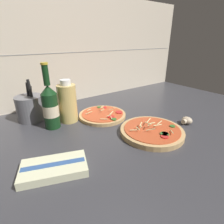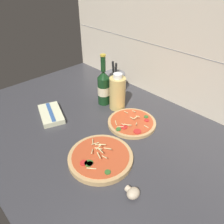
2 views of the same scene
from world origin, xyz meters
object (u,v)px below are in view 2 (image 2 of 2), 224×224
(mushroom_left, at_px, (133,193))
(pizza_near, at_px, (101,157))
(dish_towel, at_px, (51,114))
(oil_bottle, at_px, (117,93))
(pizza_far, at_px, (132,123))
(beer_bottle, at_px, (104,87))
(utensil_crock, at_px, (115,82))

(mushroom_left, bearing_deg, pizza_near, 171.11)
(mushroom_left, height_order, dish_towel, mushroom_left)
(pizza_near, distance_m, oil_bottle, 0.38)
(pizza_near, xyz_separation_m, mushroom_left, (0.19, -0.03, 0.00))
(pizza_near, distance_m, mushroom_left, 0.19)
(pizza_far, height_order, mushroom_left, pizza_far)
(dish_towel, bearing_deg, beer_bottle, 72.15)
(pizza_near, distance_m, dish_towel, 0.38)
(mushroom_left, bearing_deg, dish_towel, 175.56)
(pizza_far, height_order, oil_bottle, oil_bottle)
(pizza_near, height_order, mushroom_left, pizza_near)
(pizza_far, distance_m, beer_bottle, 0.25)
(beer_bottle, distance_m, oil_bottle, 0.08)
(oil_bottle, bearing_deg, beer_bottle, -166.46)
(utensil_crock, relative_size, dish_towel, 0.94)
(utensil_crock, xyz_separation_m, dish_towel, (-0.03, -0.40, -0.05))
(pizza_near, height_order, pizza_far, pizza_near)
(oil_bottle, height_order, mushroom_left, oil_bottle)
(pizza_near, xyz_separation_m, dish_towel, (-0.38, 0.01, 0.00))
(pizza_far, bearing_deg, oil_bottle, 160.59)
(pizza_near, bearing_deg, oil_bottle, 125.33)
(beer_bottle, height_order, utensil_crock, beer_bottle)
(utensil_crock, distance_m, dish_towel, 0.40)
(beer_bottle, bearing_deg, pizza_near, -43.85)
(dish_towel, bearing_deg, oil_bottle, 59.90)
(utensil_crock, bearing_deg, mushroom_left, -39.55)
(beer_bottle, height_order, oil_bottle, beer_bottle)
(pizza_near, relative_size, beer_bottle, 0.92)
(beer_bottle, relative_size, utensil_crock, 1.40)
(oil_bottle, bearing_deg, pizza_near, -54.67)
(mushroom_left, relative_size, dish_towel, 0.24)
(pizza_far, distance_m, utensil_crock, 0.33)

